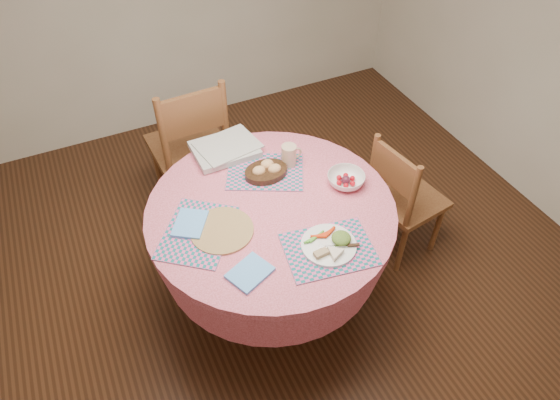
{
  "coord_description": "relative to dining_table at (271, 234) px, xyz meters",
  "views": [
    {
      "loc": [
        -0.7,
        -1.58,
        2.5
      ],
      "look_at": [
        0.05,
        0.0,
        0.78
      ],
      "focal_mm": 32.0,
      "sensor_mm": 36.0,
      "label": 1
    }
  ],
  "objects": [
    {
      "name": "ground",
      "position": [
        0.0,
        0.0,
        -0.56
      ],
      "size": [
        4.0,
        4.0,
        0.0
      ],
      "primitive_type": "plane",
      "color": "#331C0F",
      "rests_on": "ground"
    },
    {
      "name": "room_envelope",
      "position": [
        0.0,
        0.0,
        1.16
      ],
      "size": [
        4.01,
        4.01,
        2.71
      ],
      "color": "silver",
      "rests_on": "ground"
    },
    {
      "name": "dining_table",
      "position": [
        0.0,
        0.0,
        0.0
      ],
      "size": [
        1.24,
        1.24,
        0.75
      ],
      "color": "pink",
      "rests_on": "ground"
    },
    {
      "name": "chair_right",
      "position": [
        0.86,
        0.02,
        -0.11
      ],
      "size": [
        0.43,
        0.45,
        0.85
      ],
      "rotation": [
        0.0,
        0.0,
        1.72
      ],
      "color": "brown",
      "rests_on": "ground"
    },
    {
      "name": "chair_back",
      "position": [
        -0.14,
        0.93,
        -0.03
      ],
      "size": [
        0.49,
        0.47,
        1.01
      ],
      "rotation": [
        0.0,
        0.0,
        3.19
      ],
      "color": "brown",
      "rests_on": "ground"
    },
    {
      "name": "placemat_front",
      "position": [
        0.13,
        -0.36,
        0.2
      ],
      "size": [
        0.44,
        0.36,
        0.01
      ],
      "primitive_type": "cube",
      "rotation": [
        0.0,
        0.0,
        -0.17
      ],
      "color": "#13686D",
      "rests_on": "dining_table"
    },
    {
      "name": "placemat_left",
      "position": [
        -0.38,
        -0.0,
        0.2
      ],
      "size": [
        0.48,
        0.5,
        0.01
      ],
      "primitive_type": "cube",
      "rotation": [
        0.0,
        0.0,
        0.92
      ],
      "color": "#13686D",
      "rests_on": "dining_table"
    },
    {
      "name": "placemat_back",
      "position": [
        0.08,
        0.25,
        0.2
      ],
      "size": [
        0.49,
        0.45,
        0.01
      ],
      "primitive_type": "cube",
      "rotation": [
        0.0,
        0.0,
        -0.47
      ],
      "color": "#13686D",
      "rests_on": "dining_table"
    },
    {
      "name": "wicker_trivet",
      "position": [
        -0.27,
        -0.04,
        0.2
      ],
      "size": [
        0.3,
        0.3,
        0.01
      ],
      "primitive_type": "cylinder",
      "color": "brown",
      "rests_on": "dining_table"
    },
    {
      "name": "napkin_near",
      "position": [
        -0.25,
        -0.33,
        0.2
      ],
      "size": [
        0.22,
        0.2,
        0.01
      ],
      "primitive_type": "cube",
      "rotation": [
        0.0,
        0.0,
        0.4
      ],
      "color": "#61A8FA",
      "rests_on": "dining_table"
    },
    {
      "name": "napkin_far",
      "position": [
        -0.4,
        0.05,
        0.21
      ],
      "size": [
        0.22,
        0.23,
        0.01
      ],
      "primitive_type": "cube",
      "rotation": [
        0.0,
        0.0,
        0.99
      ],
      "color": "#61A8FA",
      "rests_on": "placemat_left"
    },
    {
      "name": "dinner_plate",
      "position": [
        0.14,
        -0.35,
        0.22
      ],
      "size": [
        0.25,
        0.25,
        0.05
      ],
      "rotation": [
        0.0,
        0.0,
        0.07
      ],
      "color": "white",
      "rests_on": "placemat_front"
    },
    {
      "name": "bread_bowl",
      "position": [
        0.08,
        0.23,
        0.23
      ],
      "size": [
        0.23,
        0.23,
        0.08
      ],
      "color": "black",
      "rests_on": "placemat_back"
    },
    {
      "name": "latte_mug",
      "position": [
        0.22,
        0.25,
        0.26
      ],
      "size": [
        0.12,
        0.08,
        0.12
      ],
      "color": "#CBA98C",
      "rests_on": "placemat_back"
    },
    {
      "name": "fruit_bowl",
      "position": [
        0.42,
        -0.01,
        0.22
      ],
      "size": [
        0.23,
        0.23,
        0.06
      ],
      "rotation": [
        0.0,
        0.0,
        0.2
      ],
      "color": "white",
      "rests_on": "dining_table"
    },
    {
      "name": "newspaper_stack",
      "position": [
        -0.05,
        0.5,
        0.22
      ],
      "size": [
        0.37,
        0.3,
        0.04
      ],
      "rotation": [
        0.0,
        0.0,
        0.01
      ],
      "color": "silver",
      "rests_on": "dining_table"
    }
  ]
}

